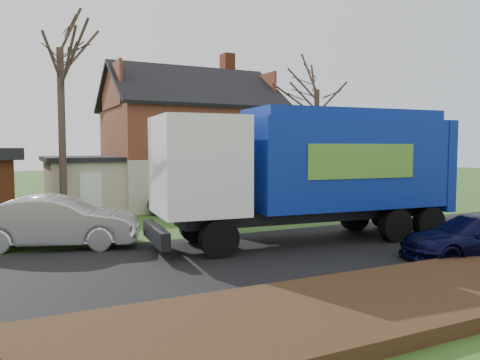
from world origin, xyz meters
name	(u,v)px	position (x,y,z in m)	size (l,w,h in m)	color
ground	(283,253)	(0.00, 0.00, 0.00)	(120.00, 120.00, 0.00)	#2C4D19
road	(283,253)	(0.00, 0.00, 0.01)	(80.00, 7.00, 0.02)	black
mulch_verge	(414,296)	(0.00, -5.30, 0.15)	(80.00, 3.50, 0.30)	black
main_house	(181,135)	(1.49, 13.91, 4.03)	(12.95, 8.95, 9.26)	#C0B79B
garbage_truck	(314,166)	(1.95, 1.13, 2.68)	(11.05, 3.82, 4.65)	black
silver_sedan	(57,222)	(-6.30, 4.01, 0.86)	(1.82, 5.23, 1.72)	#A8ABB0
navy_wagon	(475,237)	(4.70, -3.20, 0.66)	(1.84, 4.52, 1.31)	black
tree_front_west	(59,22)	(-5.48, 10.19, 8.91)	(3.64, 3.64, 10.81)	#453429
tree_front_east	(317,71)	(8.47, 10.12, 7.75)	(3.43, 3.43, 9.54)	#3C2F24
tree_back	(165,70)	(2.79, 21.20, 9.03)	(3.42, 3.42, 10.84)	#393022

